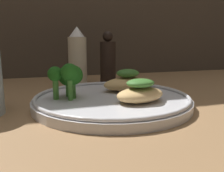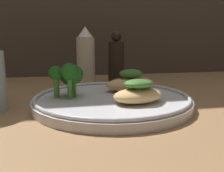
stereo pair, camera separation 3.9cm
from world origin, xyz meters
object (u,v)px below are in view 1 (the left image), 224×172
object	(u,v)px
broccoli_bunch	(68,76)
plate	(112,99)
sauce_bottle	(78,58)
pepper_grinder	(108,60)

from	to	relation	value
broccoli_bunch	plate	bearing A→B (deg)	-12.49
plate	sauce_bottle	size ratio (longest dim) A/B	1.80
broccoli_bunch	sauce_bottle	xyz separation A→B (cm)	(4.93, 20.06, 1.99)
plate	pepper_grinder	distance (cm)	23.13
plate	pepper_grinder	size ratio (longest dim) A/B	1.93
plate	broccoli_bunch	size ratio (longest dim) A/B	4.31
broccoli_bunch	pepper_grinder	size ratio (longest dim) A/B	0.45
pepper_grinder	sauce_bottle	bearing A→B (deg)	-180.00
pepper_grinder	plate	bearing A→B (deg)	-105.16
sauce_bottle	broccoli_bunch	bearing A→B (deg)	-103.81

